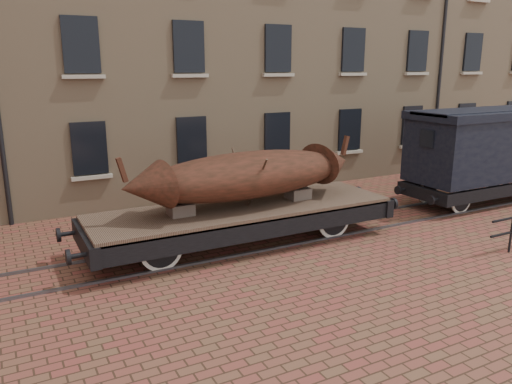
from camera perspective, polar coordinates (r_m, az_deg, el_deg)
name	(u,v)px	position (r m, az deg, el deg)	size (l,w,h in m)	color
ground	(330,229)	(15.26, 8.50, -4.16)	(90.00, 90.00, 0.00)	brown
warehouse_cream	(261,17)	(24.66, 0.57, 19.39)	(40.00, 10.19, 14.00)	tan
rail_track	(330,228)	(15.26, 8.50, -4.05)	(30.00, 1.52, 0.06)	#59595E
flatcar_wagon	(243,214)	(13.52, -1.51, -2.52)	(9.31, 2.53, 1.41)	brown
iron_boat	(248,175)	(13.33, -0.87, 2.01)	(7.04, 2.39, 1.67)	#552619
goods_van	(484,145)	(19.32, 24.59, 4.92)	(6.42, 2.34, 3.32)	black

